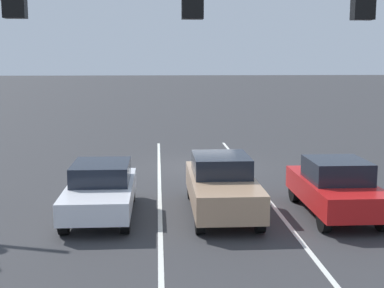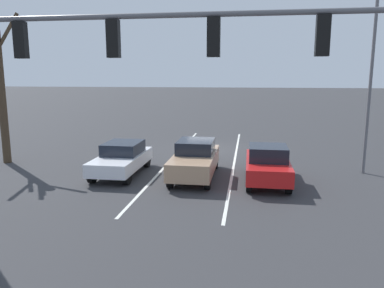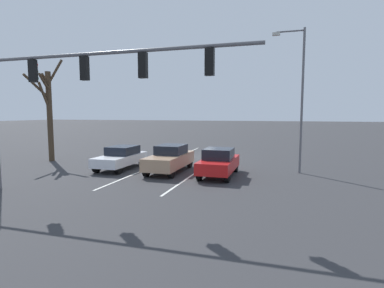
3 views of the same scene
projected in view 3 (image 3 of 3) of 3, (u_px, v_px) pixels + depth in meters
name	position (u px, v px, depth m)	size (l,w,h in m)	color
ground_plane	(198.00, 157.00, 24.35)	(240.00, 240.00, 0.00)	#333335
lane_stripe_left_divider	(210.00, 163.00, 21.13)	(0.12, 17.77, 0.01)	silver
lane_stripe_center_divider	(166.00, 161.00, 22.08)	(0.12, 17.77, 0.01)	silver
car_tan_midlane_front	(170.00, 158.00, 18.06)	(1.74, 4.53, 1.60)	tan
car_white_rightlane_front	(121.00, 157.00, 19.02)	(1.75, 4.20, 1.43)	silver
car_red_leftlane_front	(219.00, 162.00, 16.80)	(1.74, 4.09, 1.57)	red
traffic_signal_gantry	(73.00, 81.00, 12.23)	(12.01, 0.37, 6.24)	slate
street_lamp_left_shoulder	(299.00, 91.00, 17.27)	(1.83, 0.24, 8.34)	slate
bare_tree_near	(49.00, 110.00, 21.76)	(1.69, 2.21, 7.40)	#423323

